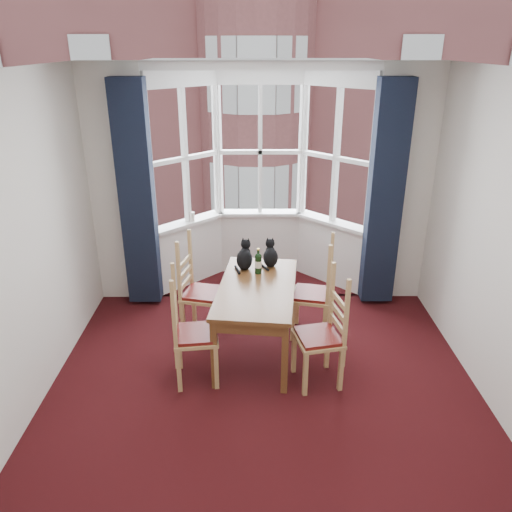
{
  "coord_description": "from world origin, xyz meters",
  "views": [
    {
      "loc": [
        -0.09,
        -3.44,
        2.98
      ],
      "look_at": [
        -0.07,
        1.05,
        1.05
      ],
      "focal_mm": 35.0,
      "sensor_mm": 36.0,
      "label": 1
    }
  ],
  "objects_px": {
    "dining_table": "(257,294)",
    "chair_right_near": "(327,337)",
    "wine_bottle": "(258,262)",
    "cat_left": "(245,257)",
    "cat_right": "(271,256)",
    "chair_right_far": "(320,296)",
    "chair_left_near": "(186,336)",
    "candle_tall": "(192,217)",
    "chair_left_far": "(194,294)"
  },
  "relations": [
    {
      "from": "dining_table",
      "to": "chair_right_near",
      "type": "distance_m",
      "value": 0.83
    },
    {
      "from": "wine_bottle",
      "to": "cat_left",
      "type": "bearing_deg",
      "value": 139.58
    },
    {
      "from": "cat_right",
      "to": "chair_right_far",
      "type": "bearing_deg",
      "value": -18.16
    },
    {
      "from": "chair_left_near",
      "to": "chair_right_far",
      "type": "distance_m",
      "value": 1.55
    },
    {
      "from": "dining_table",
      "to": "chair_right_near",
      "type": "relative_size",
      "value": 1.59
    },
    {
      "from": "chair_right_far",
      "to": "candle_tall",
      "type": "distance_m",
      "value": 2.03
    },
    {
      "from": "cat_left",
      "to": "cat_right",
      "type": "relative_size",
      "value": 1.07
    },
    {
      "from": "candle_tall",
      "to": "chair_left_near",
      "type": "bearing_deg",
      "value": -85.81
    },
    {
      "from": "chair_left_near",
      "to": "cat_right",
      "type": "height_order",
      "value": "cat_right"
    },
    {
      "from": "wine_bottle",
      "to": "chair_right_near",
      "type": "bearing_deg",
      "value": -51.33
    },
    {
      "from": "cat_right",
      "to": "candle_tall",
      "type": "height_order",
      "value": "cat_right"
    },
    {
      "from": "dining_table",
      "to": "chair_right_far",
      "type": "bearing_deg",
      "value": 24.94
    },
    {
      "from": "chair_left_near",
      "to": "cat_right",
      "type": "relative_size",
      "value": 2.97
    },
    {
      "from": "chair_left_far",
      "to": "wine_bottle",
      "type": "bearing_deg",
      "value": -6.58
    },
    {
      "from": "chair_right_near",
      "to": "wine_bottle",
      "type": "distance_m",
      "value": 1.09
    },
    {
      "from": "chair_left_far",
      "to": "cat_left",
      "type": "bearing_deg",
      "value": 4.45
    },
    {
      "from": "chair_right_far",
      "to": "cat_right",
      "type": "bearing_deg",
      "value": 161.84
    },
    {
      "from": "chair_left_far",
      "to": "cat_right",
      "type": "xyz_separation_m",
      "value": [
        0.83,
        0.11,
        0.4
      ]
    },
    {
      "from": "chair_left_far",
      "to": "cat_left",
      "type": "relative_size",
      "value": 2.78
    },
    {
      "from": "cat_left",
      "to": "cat_right",
      "type": "bearing_deg",
      "value": 13.38
    },
    {
      "from": "chair_left_near",
      "to": "chair_right_near",
      "type": "relative_size",
      "value": 1.0
    },
    {
      "from": "chair_left_far",
      "to": "cat_right",
      "type": "bearing_deg",
      "value": 7.5
    },
    {
      "from": "chair_right_far",
      "to": "candle_tall",
      "type": "bearing_deg",
      "value": 138.92
    },
    {
      "from": "dining_table",
      "to": "cat_right",
      "type": "xyz_separation_m",
      "value": [
        0.15,
        0.49,
        0.21
      ]
    },
    {
      "from": "chair_right_far",
      "to": "cat_left",
      "type": "relative_size",
      "value": 2.78
    },
    {
      "from": "chair_left_near",
      "to": "chair_right_near",
      "type": "xyz_separation_m",
      "value": [
        1.31,
        -0.02,
        0.0
      ]
    },
    {
      "from": "chair_left_near",
      "to": "cat_right",
      "type": "bearing_deg",
      "value": 49.89
    },
    {
      "from": "dining_table",
      "to": "chair_right_near",
      "type": "bearing_deg",
      "value": -37.09
    },
    {
      "from": "chair_right_far",
      "to": "dining_table",
      "type": "bearing_deg",
      "value": -155.06
    },
    {
      "from": "candle_tall",
      "to": "dining_table",
      "type": "bearing_deg",
      "value": -63.29
    },
    {
      "from": "cat_right",
      "to": "chair_right_near",
      "type": "bearing_deg",
      "value": -62.97
    },
    {
      "from": "cat_left",
      "to": "chair_right_far",
      "type": "bearing_deg",
      "value": -7.6
    },
    {
      "from": "chair_right_near",
      "to": "chair_right_far",
      "type": "distance_m",
      "value": 0.81
    },
    {
      "from": "chair_left_near",
      "to": "candle_tall",
      "type": "bearing_deg",
      "value": 94.19
    },
    {
      "from": "chair_right_near",
      "to": "candle_tall",
      "type": "bearing_deg",
      "value": 124.76
    },
    {
      "from": "dining_table",
      "to": "chair_left_near",
      "type": "height_order",
      "value": "chair_left_near"
    },
    {
      "from": "dining_table",
      "to": "chair_left_far",
      "type": "xyz_separation_m",
      "value": [
        -0.68,
        0.38,
        -0.19
      ]
    },
    {
      "from": "chair_left_far",
      "to": "wine_bottle",
      "type": "distance_m",
      "value": 0.8
    },
    {
      "from": "dining_table",
      "to": "cat_right",
      "type": "distance_m",
      "value": 0.55
    },
    {
      "from": "dining_table",
      "to": "cat_left",
      "type": "height_order",
      "value": "cat_left"
    },
    {
      "from": "wine_bottle",
      "to": "candle_tall",
      "type": "distance_m",
      "value": 1.55
    },
    {
      "from": "chair_left_near",
      "to": "chair_left_far",
      "type": "xyz_separation_m",
      "value": [
        -0.02,
        0.85,
        0.0
      ]
    },
    {
      "from": "cat_right",
      "to": "candle_tall",
      "type": "distance_m",
      "value": 1.48
    },
    {
      "from": "wine_bottle",
      "to": "candle_tall",
      "type": "xyz_separation_m",
      "value": [
        -0.83,
        1.31,
        0.06
      ]
    },
    {
      "from": "chair_right_far",
      "to": "wine_bottle",
      "type": "bearing_deg",
      "value": -178.73
    },
    {
      "from": "dining_table",
      "to": "cat_right",
      "type": "height_order",
      "value": "cat_right"
    },
    {
      "from": "dining_table",
      "to": "chair_right_far",
      "type": "relative_size",
      "value": 1.59
    },
    {
      "from": "chair_right_near",
      "to": "candle_tall",
      "type": "height_order",
      "value": "candle_tall"
    },
    {
      "from": "chair_right_near",
      "to": "dining_table",
      "type": "bearing_deg",
      "value": 142.91
    },
    {
      "from": "chair_left_far",
      "to": "cat_left",
      "type": "distance_m",
      "value": 0.68
    }
  ]
}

